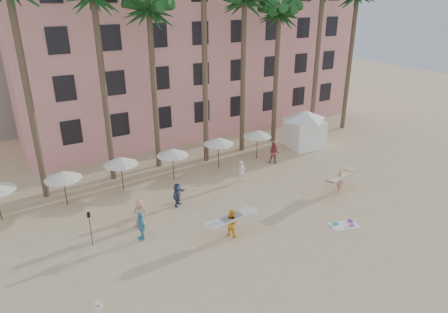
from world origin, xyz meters
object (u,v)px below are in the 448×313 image
carrier_yellow (340,179)px  carrier_white (232,222)px  pink_hotel (187,49)px  cabana (305,125)px

carrier_yellow → carrier_white: bearing=-175.2°
pink_hotel → carrier_yellow: 22.85m
pink_hotel → carrier_white: bearing=-110.2°
pink_hotel → cabana: 15.48m
cabana → carrier_yellow: size_ratio=1.57×
cabana → carrier_yellow: 9.49m
carrier_yellow → cabana: bearing=64.5°
pink_hotel → cabana: size_ratio=6.89×
pink_hotel → carrier_white: 25.03m
pink_hotel → carrier_white: size_ratio=12.01×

